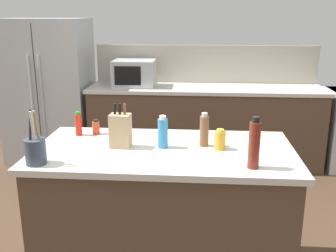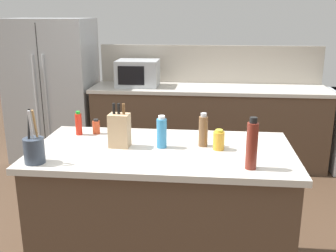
{
  "view_description": "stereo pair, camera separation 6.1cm",
  "coord_description": "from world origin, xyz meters",
  "views": [
    {
      "loc": [
        0.21,
        -2.39,
        1.79
      ],
      "look_at": [
        0.0,
        0.35,
        0.99
      ],
      "focal_mm": 42.0,
      "sensor_mm": 36.0,
      "label": 1
    },
    {
      "loc": [
        0.27,
        -2.38,
        1.79
      ],
      "look_at": [
        0.0,
        0.35,
        0.99
      ],
      "focal_mm": 42.0,
      "sensor_mm": 36.0,
      "label": 2
    }
  ],
  "objects": [
    {
      "name": "hot_sauce_bottle",
      "position": [
        -0.63,
        0.24,
        1.02
      ],
      "size": [
        0.05,
        0.05,
        0.17
      ],
      "color": "red",
      "rests_on": "kitchen_island"
    },
    {
      "name": "spice_jar_paprika",
      "position": [
        -0.51,
        0.27,
        0.99
      ],
      "size": [
        0.05,
        0.05,
        0.11
      ],
      "color": "#B73D1E",
      "rests_on": "kitchen_island"
    },
    {
      "name": "dish_soap_bottle",
      "position": [
        -0.01,
        0.02,
        1.04
      ],
      "size": [
        0.07,
        0.07,
        0.21
      ],
      "color": "#3384BC",
      "rests_on": "kitchen_island"
    },
    {
      "name": "honey_jar",
      "position": [
        0.36,
        0.02,
        1.0
      ],
      "size": [
        0.07,
        0.07,
        0.13
      ],
      "color": "gold",
      "rests_on": "kitchen_island"
    },
    {
      "name": "utensil_crock",
      "position": [
        -0.71,
        -0.32,
        1.02
      ],
      "size": [
        0.12,
        0.12,
        0.32
      ],
      "color": "#333D4C",
      "rests_on": "kitchen_island"
    },
    {
      "name": "microwave",
      "position": [
        -0.55,
        2.2,
        1.09
      ],
      "size": [
        0.49,
        0.39,
        0.31
      ],
      "color": "#ADB2B7",
      "rests_on": "back_counter_run"
    },
    {
      "name": "kitchen_island",
      "position": [
        0.0,
        0.0,
        0.47
      ],
      "size": [
        1.67,
        0.87,
        0.94
      ],
      "color": "#4C3828",
      "rests_on": "ground_plane"
    },
    {
      "name": "knife_block",
      "position": [
        -0.28,
        0.01,
        1.05
      ],
      "size": [
        0.14,
        0.11,
        0.29
      ],
      "rotation": [
        0.0,
        0.0,
        -0.08
      ],
      "color": "tan",
      "rests_on": "kitchen_island"
    },
    {
      "name": "wall_backsplash",
      "position": [
        0.3,
        2.52,
        1.17
      ],
      "size": [
        2.72,
        0.03,
        0.46
      ],
      "primitive_type": "cube",
      "color": "#B2A899",
      "rests_on": "back_counter_run"
    },
    {
      "name": "vinegar_bottle",
      "position": [
        0.53,
        -0.29,
        1.08
      ],
      "size": [
        0.06,
        0.06,
        0.3
      ],
      "color": "maroon",
      "rests_on": "kitchen_island"
    },
    {
      "name": "refrigerator",
      "position": [
        -1.62,
        2.25,
        0.86
      ],
      "size": [
        1.0,
        0.75,
        1.72
      ],
      "color": "#ADB2B7",
      "rests_on": "ground_plane"
    },
    {
      "name": "pepper_grinder",
      "position": [
        0.26,
        0.08,
        1.05
      ],
      "size": [
        0.06,
        0.06,
        0.22
      ],
      "color": "brown",
      "rests_on": "kitchen_island"
    },
    {
      "name": "back_counter_run",
      "position": [
        0.3,
        2.2,
        0.47
      ],
      "size": [
        2.76,
        0.66,
        0.94
      ],
      "color": "#4C3828",
      "rests_on": "ground_plane"
    }
  ]
}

